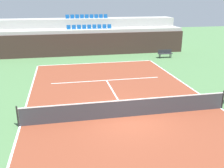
{
  "coord_description": "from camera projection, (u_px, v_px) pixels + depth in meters",
  "views": [
    {
      "loc": [
        -3.24,
        -11.84,
        5.96
      ],
      "look_at": [
        -0.45,
        2.0,
        1.2
      ],
      "focal_mm": 41.02,
      "sensor_mm": 36.0,
      "label": 1
    }
  ],
  "objects": [
    {
      "name": "court_surface",
      "position": [
        128.0,
        117.0,
        13.51
      ],
      "size": [
        11.0,
        24.0,
        0.01
      ],
      "primitive_type": "cube",
      "color": "brown",
      "rests_on": "ground_plane"
    },
    {
      "name": "service_line_far",
      "position": [
        106.0,
        80.0,
        19.45
      ],
      "size": [
        8.26,
        0.1,
        0.0
      ],
      "primitive_type": "cube",
      "color": "white",
      "rests_on": "court_surface"
    },
    {
      "name": "stands_tier_lower",
      "position": [
        90.0,
        41.0,
        28.81
      ],
      "size": [
        20.98,
        2.4,
        2.71
      ],
      "primitive_type": "cube",
      "color": "#9E9E99",
      "rests_on": "ground_plane"
    },
    {
      "name": "tennis_net",
      "position": [
        128.0,
        108.0,
        13.34
      ],
      "size": [
        11.08,
        0.08,
        1.07
      ],
      "color": "black",
      "rests_on": "court_surface"
    },
    {
      "name": "sideline_right",
      "position": [
        221.0,
        108.0,
        14.52
      ],
      "size": [
        0.1,
        24.0,
        0.0
      ],
      "primitive_type": "cube",
      "color": "white",
      "rests_on": "court_surface"
    },
    {
      "name": "seating_row_lower",
      "position": [
        89.0,
        28.0,
        28.42
      ],
      "size": [
        5.0,
        0.44,
        0.44
      ],
      "color": "#145193",
      "rests_on": "stands_tier_lower"
    },
    {
      "name": "seating_row_upper",
      "position": [
        87.0,
        17.0,
        30.34
      ],
      "size": [
        5.0,
        0.44,
        0.44
      ],
      "color": "#145193",
      "rests_on": "stands_tier_upper"
    },
    {
      "name": "back_wall",
      "position": [
        91.0,
        44.0,
        27.61
      ],
      "size": [
        20.98,
        0.3,
        2.37
      ],
      "primitive_type": "cube",
      "color": "#33231E",
      "rests_on": "ground_plane"
    },
    {
      "name": "baseline_far",
      "position": [
        96.0,
        63.0,
        24.6
      ],
      "size": [
        11.0,
        0.1,
        0.0
      ],
      "primitive_type": "cube",
      "color": "white",
      "rests_on": "court_surface"
    },
    {
      "name": "player_bench",
      "position": [
        165.0,
        53.0,
        26.68
      ],
      "size": [
        1.5,
        0.4,
        0.85
      ],
      "color": "#232328",
      "rests_on": "ground_plane"
    },
    {
      "name": "stands_tier_upper",
      "position": [
        87.0,
        34.0,
        30.88
      ],
      "size": [
        20.98,
        2.4,
        3.67
      ],
      "primitive_type": "cube",
      "color": "#9E9E99",
      "rests_on": "ground_plane"
    },
    {
      "name": "ground_plane",
      "position": [
        128.0,
        117.0,
        13.51
      ],
      "size": [
        80.0,
        80.0,
        0.0
      ],
      "primitive_type": "plane",
      "color": "#477042"
    },
    {
      "name": "centre_service_line",
      "position": [
        115.0,
        95.0,
        16.48
      ],
      "size": [
        0.1,
        6.4,
        0.0
      ],
      "primitive_type": "cube",
      "color": "white",
      "rests_on": "court_surface"
    },
    {
      "name": "sideline_left",
      "position": [
        20.0,
        126.0,
        12.48
      ],
      "size": [
        0.1,
        24.0,
        0.0
      ],
      "primitive_type": "cube",
      "color": "white",
      "rests_on": "court_surface"
    }
  ]
}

